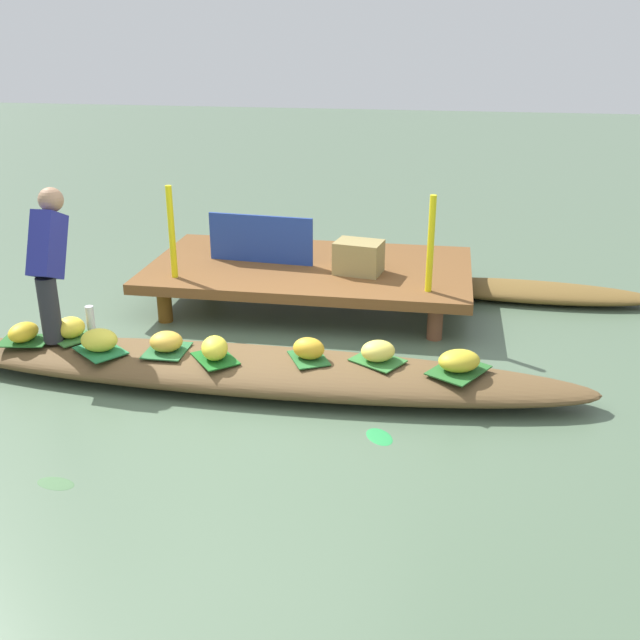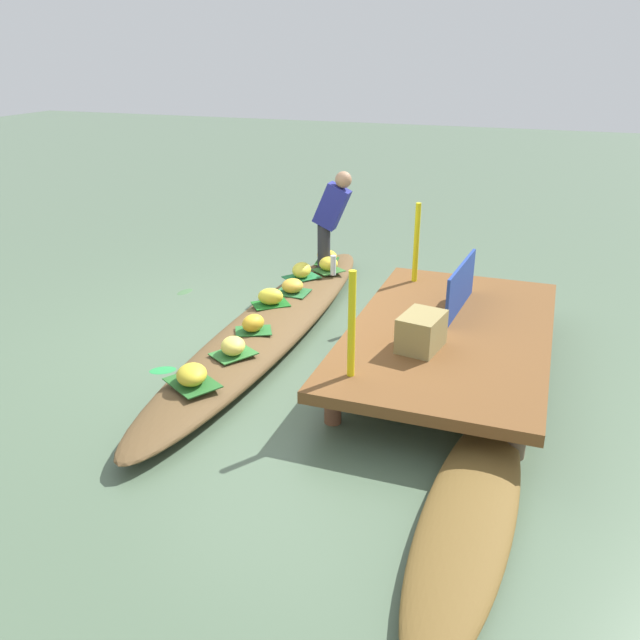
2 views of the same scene
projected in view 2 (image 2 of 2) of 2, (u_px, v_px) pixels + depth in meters
name	position (u px, v px, depth m)	size (l,w,h in m)	color
canal_water	(271.00, 336.00, 6.94)	(40.00, 40.00, 0.00)	#4F654D
dock_platform	(450.00, 334.00, 6.11)	(3.20, 1.80, 0.41)	brown
vendor_boat	(271.00, 325.00, 6.89)	(5.33, 0.82, 0.25)	brown
moored_boat	(469.00, 515.00, 4.17)	(2.61, 0.58, 0.17)	brown
leaf_mat_0	(233.00, 354.00, 5.96)	(0.37, 0.29, 0.01)	#2E6F2F
banana_bunch_0	(233.00, 346.00, 5.93)	(0.26, 0.22, 0.16)	#F2DC57
leaf_mat_1	(293.00, 292.00, 7.44)	(0.36, 0.32, 0.01)	#276633
banana_bunch_1	(292.00, 286.00, 7.41)	(0.26, 0.24, 0.16)	gold
leaf_mat_2	(271.00, 304.00, 7.10)	(0.38, 0.26, 0.01)	#18611D
banana_bunch_2	(271.00, 296.00, 7.06)	(0.27, 0.20, 0.18)	yellow
leaf_mat_3	(253.00, 331.00, 6.44)	(0.35, 0.25, 0.01)	#26672B
banana_bunch_3	(253.00, 323.00, 6.41)	(0.25, 0.20, 0.17)	gold
leaf_mat_4	(192.00, 383.00, 5.45)	(0.45, 0.33, 0.01)	#256026
banana_bunch_4	(192.00, 374.00, 5.42)	(0.32, 0.25, 0.16)	gold
leaf_mat_5	(327.00, 261.00, 8.50)	(0.38, 0.27, 0.01)	#205A20
banana_bunch_5	(327.00, 256.00, 8.47)	(0.27, 0.21, 0.15)	gold
leaf_mat_6	(302.00, 277.00, 7.92)	(0.40, 0.29, 0.01)	#216F3A
banana_bunch_6	(302.00, 270.00, 7.88)	(0.29, 0.22, 0.18)	yellow
leaf_mat_7	(328.00, 270.00, 8.16)	(0.33, 0.30, 0.01)	#346D2F
banana_bunch_7	(329.00, 264.00, 8.13)	(0.23, 0.23, 0.17)	yellow
vendor_person	(331.00, 214.00, 7.98)	(0.20, 0.47, 1.22)	#28282D
water_bottle	(333.00, 265.00, 7.97)	(0.07, 0.07, 0.24)	silver
market_banner	(461.00, 287.00, 6.42)	(1.08, 0.03, 0.48)	navy
railing_post_west	(416.00, 243.00, 7.14)	(0.06, 0.06, 0.88)	yellow
railing_post_east	(352.00, 325.00, 5.06)	(0.06, 0.06, 0.88)	yellow
produce_crate	(421.00, 332.00, 5.63)	(0.44, 0.32, 0.31)	olive
drifting_plant_0	(185.00, 292.00, 8.17)	(0.26, 0.14, 0.01)	#42683F
drifting_plant_1	(163.00, 370.00, 6.20)	(0.25, 0.16, 0.01)	#268D43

